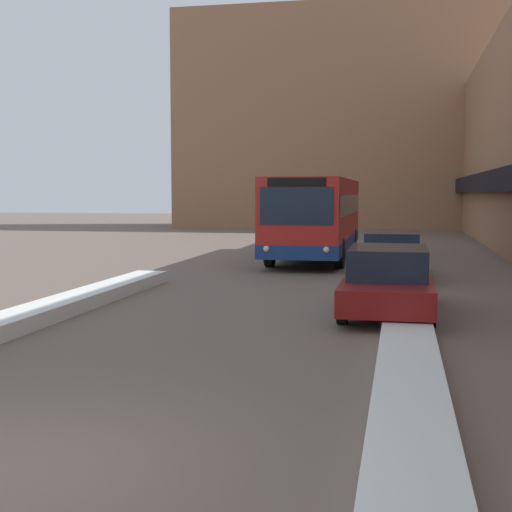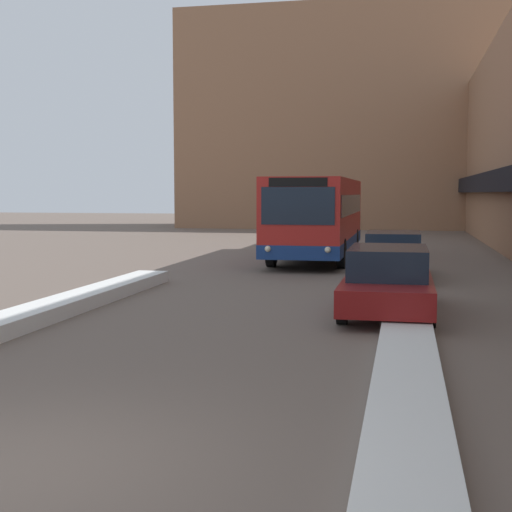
# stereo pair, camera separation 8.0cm
# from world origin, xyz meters

# --- Properties ---
(ground_plane) EXTENTS (160.00, 160.00, 0.00)m
(ground_plane) POSITION_xyz_m (0.00, 0.00, 0.00)
(ground_plane) COLOR #66564C
(building_backdrop_far) EXTENTS (26.00, 8.00, 15.76)m
(building_backdrop_far) POSITION_xyz_m (0.00, 48.06, 7.88)
(building_backdrop_far) COLOR #996B4C
(building_backdrop_far) RESTS_ON ground_plane
(snow_bank_right) EXTENTS (0.90, 16.92, 0.22)m
(snow_bank_right) POSITION_xyz_m (3.60, 4.98, 0.11)
(snow_bank_right) COLOR silver
(snow_bank_right) RESTS_ON ground_plane
(city_bus) EXTENTS (2.69, 10.44, 3.08)m
(city_bus) POSITION_xyz_m (0.22, 21.60, 1.67)
(city_bus) COLOR red
(city_bus) RESTS_ON ground_plane
(parked_car_front) EXTENTS (1.87, 4.66, 1.41)m
(parked_car_front) POSITION_xyz_m (3.20, 9.53, 0.71)
(parked_car_front) COLOR maroon
(parked_car_front) RESTS_ON ground_plane
(parked_car_back) EXTENTS (1.84, 4.57, 1.38)m
(parked_car_back) POSITION_xyz_m (3.20, 16.19, 0.70)
(parked_car_back) COLOR silver
(parked_car_back) RESTS_ON ground_plane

